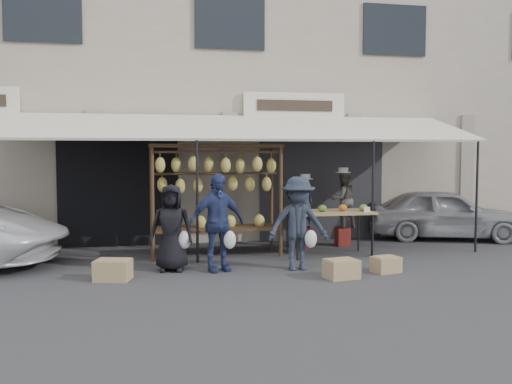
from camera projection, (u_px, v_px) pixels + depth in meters
ground_plane at (263, 273)px, 9.79m from camera, size 90.00×90.00×0.00m
shophouse at (213, 96)px, 15.88m from camera, size 24.00×6.15×7.30m
awning at (240, 128)px, 11.84m from camera, size 10.00×2.35×2.92m
banana_rack at (216, 178)px, 11.32m from camera, size 2.60×0.90×2.24m
produce_table at (330, 213)px, 11.39m from camera, size 1.70×0.90×1.04m
vendor_left at (305, 203)px, 12.42m from camera, size 0.47×0.38×1.12m
vendor_right at (343, 199)px, 12.60m from camera, size 0.69×0.58×1.26m
customer_left at (171, 228)px, 9.92m from camera, size 0.81×0.59×1.52m
customer_mid at (217, 222)px, 9.91m from camera, size 1.08×0.67×1.71m
customer_right at (298, 223)px, 10.02m from camera, size 1.09×0.65×1.65m
stool_left at (305, 238)px, 12.48m from camera, size 0.32×0.32×0.41m
stool_right at (342, 237)px, 12.66m from camera, size 0.36×0.36×0.40m
crate_near_a at (341, 269)px, 9.38m from camera, size 0.58×0.48×0.31m
crate_near_b at (386, 265)px, 9.84m from camera, size 0.51×0.43×0.27m
crate_far at (113, 270)px, 9.24m from camera, size 0.65×0.55×0.33m
sedan at (445, 214)px, 13.59m from camera, size 3.85×2.54×1.22m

